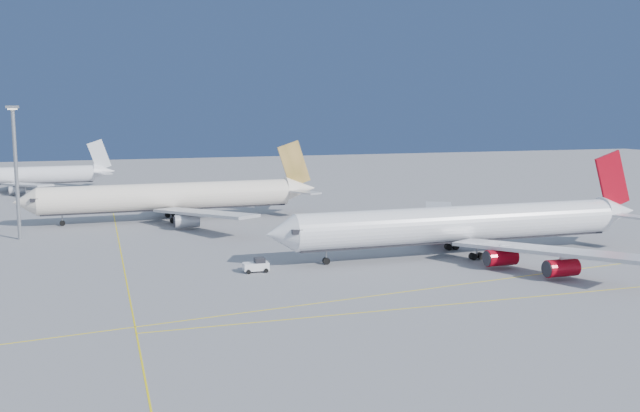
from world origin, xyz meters
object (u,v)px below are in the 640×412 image
at_px(pushback_tug, 257,265).
at_px(light_mast, 16,161).
at_px(airliner_virgin, 467,224).
at_px(airliner_etihad, 175,197).
at_px(airliner_third, 18,176).

height_order(pushback_tug, light_mast, light_mast).
bearing_deg(light_mast, airliner_virgin, -27.16).
bearing_deg(light_mast, airliner_etihad, 25.28).
bearing_deg(airliner_etihad, airliner_third, 117.46).
bearing_deg(pushback_tug, light_mast, 133.45).
relative_size(airliner_virgin, light_mast, 2.77).
relative_size(airliner_third, pushback_tug, 14.50).
xyz_separation_m(pushback_tug, light_mast, (-36.00, 38.81, 13.46)).
xyz_separation_m(airliner_etihad, airliner_third, (-37.46, 67.37, -0.67)).
height_order(airliner_virgin, light_mast, light_mast).
bearing_deg(pushback_tug, airliner_virgin, 3.67).
xyz_separation_m(airliner_virgin, airliner_third, (-79.56, 118.34, -0.62)).
bearing_deg(pushback_tug, airliner_etihad, 97.28).
bearing_deg(light_mast, pushback_tug, -47.15).
relative_size(airliner_etihad, airliner_third, 1.18).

